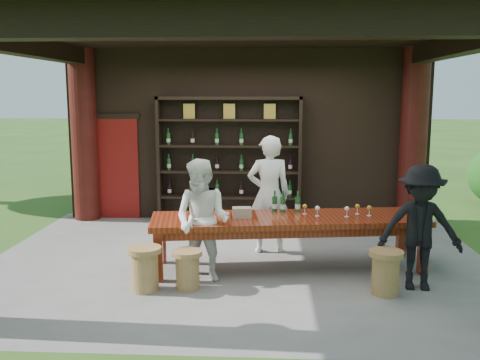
# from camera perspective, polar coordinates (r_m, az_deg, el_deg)

# --- Properties ---
(ground) EXTENTS (90.00, 90.00, 0.00)m
(ground) POSITION_cam_1_polar(r_m,az_deg,el_deg) (8.04, -0.16, -8.58)
(ground) COLOR #2D5119
(ground) RESTS_ON ground
(pavilion) EXTENTS (7.50, 6.00, 3.60)m
(pavilion) POSITION_cam_1_polar(r_m,az_deg,el_deg) (8.09, -0.08, 6.90)
(pavilion) COLOR slate
(pavilion) RESTS_ON ground
(wine_shelf) EXTENTS (2.73, 0.41, 2.40)m
(wine_shelf) POSITION_cam_1_polar(r_m,az_deg,el_deg) (10.20, -1.16, 2.16)
(wine_shelf) COLOR black
(wine_shelf) RESTS_ON ground
(tasting_table) EXTENTS (3.94, 1.51, 0.75)m
(tasting_table) POSITION_cam_1_polar(r_m,az_deg,el_deg) (7.57, 5.23, -4.73)
(tasting_table) COLOR #591F0C
(tasting_table) RESTS_ON ground
(stool_near_left) EXTENTS (0.38, 0.38, 0.50)m
(stool_near_left) POSITION_cam_1_polar(r_m,az_deg,el_deg) (6.88, -5.61, -9.39)
(stool_near_left) COLOR olive
(stool_near_left) RESTS_ON ground
(stool_near_right) EXTENTS (0.42, 0.42, 0.55)m
(stool_near_right) POSITION_cam_1_polar(r_m,az_deg,el_deg) (6.91, 15.27, -9.37)
(stool_near_right) COLOR olive
(stool_near_right) RESTS_ON ground
(stool_far_left) EXTENTS (0.43, 0.43, 0.57)m
(stool_far_left) POSITION_cam_1_polar(r_m,az_deg,el_deg) (6.88, -10.13, -9.20)
(stool_far_left) COLOR olive
(stool_far_left) RESTS_ON ground
(host) EXTENTS (0.72, 0.53, 1.83)m
(host) POSITION_cam_1_polar(r_m,az_deg,el_deg) (8.28, 3.10, -1.53)
(host) COLOR white
(host) RESTS_ON ground
(guest_woman) EXTENTS (0.94, 0.84, 1.62)m
(guest_woman) POSITION_cam_1_polar(r_m,az_deg,el_deg) (7.06, -4.01, -4.31)
(guest_woman) COLOR white
(guest_woman) RESTS_ON ground
(guest_man) EXTENTS (1.08, 0.70, 1.59)m
(guest_man) POSITION_cam_1_polar(r_m,az_deg,el_deg) (7.08, 18.67, -4.84)
(guest_man) COLOR black
(guest_man) RESTS_ON ground
(table_bottles) EXTENTS (0.42, 0.11, 0.31)m
(table_bottles) POSITION_cam_1_polar(r_m,az_deg,el_deg) (7.81, 4.83, -2.28)
(table_bottles) COLOR #194C1E
(table_bottles) RESTS_ON tasting_table
(table_glasses) EXTENTS (0.97, 0.25, 0.15)m
(table_glasses) POSITION_cam_1_polar(r_m,az_deg,el_deg) (7.70, 10.52, -3.19)
(table_glasses) COLOR silver
(table_glasses) RESTS_ON tasting_table
(napkin_basket) EXTENTS (0.28, 0.21, 0.14)m
(napkin_basket) POSITION_cam_1_polar(r_m,az_deg,el_deg) (7.45, 0.20, -3.49)
(napkin_basket) COLOR #BF6672
(napkin_basket) RESTS_ON tasting_table
(shrubs) EXTENTS (14.52, 8.34, 1.36)m
(shrubs) POSITION_cam_1_polar(r_m,az_deg,el_deg) (7.96, 8.39, -4.59)
(shrubs) COLOR #194C14
(shrubs) RESTS_ON ground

